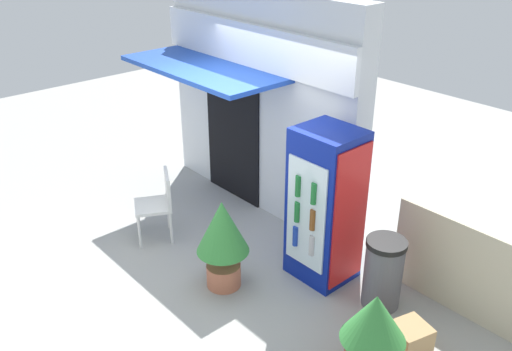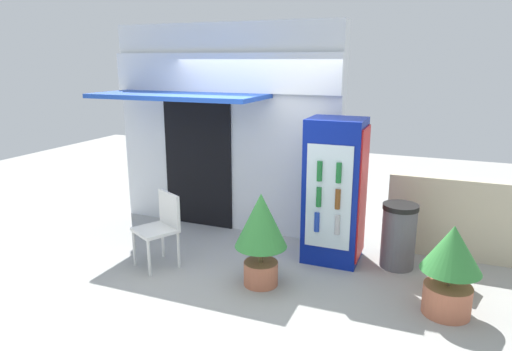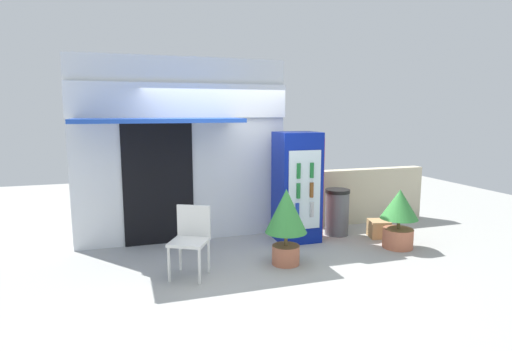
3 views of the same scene
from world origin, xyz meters
The scene contains 9 objects.
ground centered at (0.00, 0.00, 0.00)m, with size 16.00×16.00×0.00m, color #A3A39E.
storefront_building centered at (-0.63, 1.45, 1.54)m, with size 3.46×1.32×3.00m.
drink_cooler centered at (1.18, 0.83, 0.91)m, with size 0.70×0.66×1.81m.
plastic_chair centered at (-0.74, -0.13, 0.54)m, with size 0.61×0.61×0.91m.
potted_plant_near_shop centered at (0.59, -0.16, 0.67)m, with size 0.59×0.59×1.08m.
potted_plant_curbside centered at (2.55, -0.04, 0.54)m, with size 0.59×0.59×0.94m.
trash_bin centered at (1.97, 0.90, 0.41)m, with size 0.43×0.43×0.81m.
stone_boundary_wall centered at (2.95, 1.50, 0.52)m, with size 2.35×0.23×1.05m, color beige.
cardboard_box centered at (2.59, 0.54, 0.15)m, with size 0.33×0.34×0.29m, color tan.
Camera 2 is at (2.34, -4.61, 2.49)m, focal length 32.21 mm.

